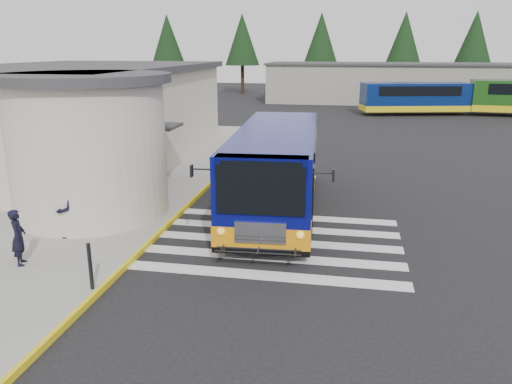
% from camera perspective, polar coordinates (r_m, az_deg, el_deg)
% --- Properties ---
extents(ground, '(140.00, 140.00, 0.00)m').
position_cam_1_polar(ground, '(16.16, 3.79, -4.75)').
color(ground, black).
rests_on(ground, ground).
extents(sidewalk, '(10.00, 34.00, 0.15)m').
position_cam_1_polar(sidewalk, '(22.52, -18.29, 0.71)').
color(sidewalk, gray).
rests_on(sidewalk, ground).
extents(curb_strip, '(0.12, 34.00, 0.16)m').
position_cam_1_polar(curb_strip, '(20.65, -6.12, 0.10)').
color(curb_strip, yellow).
rests_on(curb_strip, ground).
extents(station_building, '(12.70, 18.70, 4.80)m').
position_cam_1_polar(station_building, '(25.43, -19.39, 8.05)').
color(station_building, beige).
rests_on(station_building, ground).
extents(crosswalk, '(8.00, 5.35, 0.01)m').
position_cam_1_polar(crosswalk, '(15.48, 1.60, -5.66)').
color(crosswalk, silver).
rests_on(crosswalk, ground).
extents(depot_building, '(26.40, 8.40, 4.20)m').
position_cam_1_polar(depot_building, '(57.29, 15.01, 11.97)').
color(depot_building, gray).
rests_on(depot_building, ground).
extents(tree_line, '(58.40, 4.40, 10.00)m').
position_cam_1_polar(tree_line, '(65.18, 15.06, 16.52)').
color(tree_line, black).
rests_on(tree_line, ground).
extents(transit_bus, '(3.86, 10.72, 2.99)m').
position_cam_1_polar(transit_bus, '(18.06, 2.34, 2.28)').
color(transit_bus, '#080C65').
rests_on(transit_bus, ground).
extents(pedestrian_a, '(0.58, 0.67, 1.54)m').
position_cam_1_polar(pedestrian_a, '(14.71, -25.52, -4.68)').
color(pedestrian_a, black).
rests_on(pedestrian_a, sidewalk).
extents(pedestrian_b, '(0.68, 0.86, 1.72)m').
position_cam_1_polar(pedestrian_b, '(16.26, -20.93, -1.92)').
color(pedestrian_b, black).
rests_on(pedestrian_b, sidewalk).
extents(bollard, '(0.10, 0.10, 1.18)m').
position_cam_1_polar(bollard, '(12.66, -18.41, -8.07)').
color(bollard, black).
rests_on(bollard, sidewalk).
extents(far_bus_a, '(9.67, 4.63, 2.41)m').
position_cam_1_polar(far_bus_a, '(47.20, 17.68, 10.31)').
color(far_bus_a, '#061A51').
rests_on(far_bus_a, ground).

